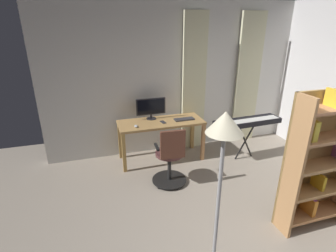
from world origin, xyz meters
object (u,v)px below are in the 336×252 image
desk (161,127)px  cell_phone_by_monitor (163,122)px  computer_mouse (136,126)px  floor_lamp (221,171)px  office_chair (170,159)px  computer_monitor (151,107)px  bookshelf (318,163)px  computer_keyboard (184,119)px  piano_keyboard (248,122)px

desk → cell_phone_by_monitor: size_ratio=10.70×
computer_mouse → floor_lamp: floor_lamp is taller
desk → office_chair: size_ratio=1.57×
computer_monitor → bookshelf: 2.79m
office_chair → cell_phone_by_monitor: 0.86m
computer_mouse → floor_lamp: (-0.12, 2.73, 0.68)m
computer_monitor → cell_phone_by_monitor: (-0.16, 0.24, -0.22)m
computer_keyboard → bookshelf: (-0.92, 2.13, 0.10)m
desk → bookshelf: 2.57m
desk → cell_phone_by_monitor: bearing=109.8°
computer_mouse → cell_phone_by_monitor: bearing=-170.7°
computer_monitor → piano_keyboard: bearing=159.4°
office_chair → piano_keyboard: 1.69m
computer_monitor → computer_mouse: (0.35, 0.33, -0.20)m
computer_monitor → bookshelf: bearing=122.2°
office_chair → computer_keyboard: size_ratio=2.69×
computer_keyboard → computer_mouse: (0.91, 0.10, 0.01)m
bookshelf → computer_mouse: bearing=-48.0°
cell_phone_by_monitor → bookshelf: 2.50m
computer_monitor → computer_keyboard: size_ratio=1.49×
cell_phone_by_monitor → floor_lamp: size_ratio=0.08×
computer_keyboard → computer_monitor: bearing=-22.5°
computer_mouse → piano_keyboard: (-2.00, 0.29, -0.05)m
desk → floor_lamp: 3.00m
computer_keyboard → bookshelf: bookshelf is taller
desk → computer_keyboard: computer_keyboard is taller
cell_phone_by_monitor → floor_lamp: bearing=72.6°
desk → cell_phone_by_monitor: 0.13m
desk → cell_phone_by_monitor: (-0.02, 0.06, 0.11)m
computer_mouse → cell_phone_by_monitor: 0.51m
computer_keyboard → piano_keyboard: (-1.09, 0.39, -0.04)m
desk → computer_mouse: (0.48, 0.14, 0.12)m
piano_keyboard → floor_lamp: (1.88, 2.43, 0.73)m
desk → office_chair: (0.09, 0.85, -0.20)m
computer_mouse → piano_keyboard: 2.02m
computer_monitor → computer_mouse: bearing=43.4°
computer_monitor → cell_phone_by_monitor: size_ratio=3.77×
office_chair → computer_keyboard: office_chair is taller
cell_phone_by_monitor → computer_mouse: bearing=-0.3°
cell_phone_by_monitor → bookshelf: (-1.33, 2.12, 0.10)m
computer_keyboard → floor_lamp: size_ratio=0.19×
computer_keyboard → cell_phone_by_monitor: bearing=1.8°
floor_lamp → computer_monitor: bearing=-94.2°
office_chair → computer_mouse: office_chair is taller
piano_keyboard → bookshelf: bearing=81.6°
office_chair → floor_lamp: size_ratio=0.52×
computer_monitor → computer_keyboard: (-0.56, 0.23, -0.21)m
computer_keyboard → computer_mouse: bearing=6.0°
desk → computer_mouse: bearing=16.5°
computer_keyboard → bookshelf: bearing=113.5°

